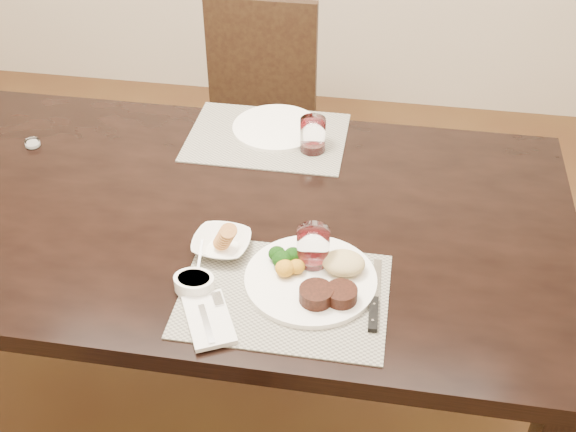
% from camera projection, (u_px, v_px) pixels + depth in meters
% --- Properties ---
extents(ground_plane, '(4.50, 4.50, 0.00)m').
position_uv_depth(ground_plane, '(204.00, 390.00, 2.33)').
color(ground_plane, '#422315').
rests_on(ground_plane, ground).
extents(dining_table, '(2.00, 1.00, 0.75)m').
position_uv_depth(dining_table, '(186.00, 230.00, 1.92)').
color(dining_table, black).
rests_on(dining_table, ground).
extents(chair_far, '(0.42, 0.42, 0.90)m').
position_uv_depth(chair_far, '(257.00, 111.00, 2.74)').
color(chair_far, black).
rests_on(chair_far, ground).
extents(placemat_near, '(0.46, 0.34, 0.00)m').
position_uv_depth(placemat_near, '(284.00, 295.00, 1.60)').
color(placemat_near, gray).
rests_on(placemat_near, dining_table).
extents(placemat_far, '(0.46, 0.34, 0.00)m').
position_uv_depth(placemat_far, '(267.00, 137.00, 2.12)').
color(placemat_far, gray).
rests_on(placemat_far, dining_table).
extents(dinner_plate, '(0.30, 0.30, 0.05)m').
position_uv_depth(dinner_plate, '(317.00, 278.00, 1.62)').
color(dinner_plate, white).
rests_on(dinner_plate, placemat_near).
extents(napkin_fork, '(0.15, 0.18, 0.02)m').
position_uv_depth(napkin_fork, '(209.00, 319.00, 1.53)').
color(napkin_fork, white).
rests_on(napkin_fork, placemat_near).
extents(steak_knife, '(0.02, 0.23, 0.01)m').
position_uv_depth(steak_knife, '(374.00, 305.00, 1.57)').
color(steak_knife, silver).
rests_on(steak_knife, placemat_near).
extents(cracker_bowl, '(0.14, 0.14, 0.06)m').
position_uv_depth(cracker_bowl, '(222.00, 244.00, 1.71)').
color(cracker_bowl, white).
rests_on(cracker_bowl, placemat_near).
extents(sauce_ramekin, '(0.09, 0.14, 0.07)m').
position_uv_depth(sauce_ramekin, '(194.00, 283.00, 1.60)').
color(sauce_ramekin, white).
rests_on(sauce_ramekin, placemat_near).
extents(wine_glass_near, '(0.08, 0.08, 0.10)m').
position_uv_depth(wine_glass_near, '(313.00, 250.00, 1.65)').
color(wine_glass_near, white).
rests_on(wine_glass_near, placemat_near).
extents(far_plate, '(0.26, 0.26, 0.01)m').
position_uv_depth(far_plate, '(277.00, 128.00, 2.15)').
color(far_plate, white).
rests_on(far_plate, placemat_far).
extents(wine_glass_far, '(0.07, 0.07, 0.10)m').
position_uv_depth(wine_glass_far, '(313.00, 137.00, 2.04)').
color(wine_glass_far, white).
rests_on(wine_glass_far, placemat_far).
extents(salt_cellar, '(0.04, 0.04, 0.02)m').
position_uv_depth(salt_cellar, '(33.00, 144.00, 2.08)').
color(salt_cellar, white).
rests_on(salt_cellar, dining_table).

